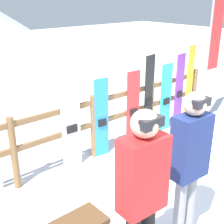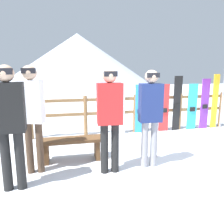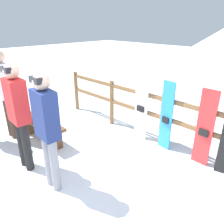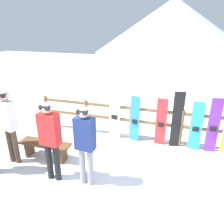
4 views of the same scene
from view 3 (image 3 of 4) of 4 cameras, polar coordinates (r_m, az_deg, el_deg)
name	(u,v)px [view 3 (image 3 of 4)]	position (r m, az deg, el deg)	size (l,w,h in m)	color
ground_plane	(83,195)	(3.41, -7.69, -20.66)	(40.00, 40.00, 0.00)	white
fence	(162,115)	(4.34, 13.06, -0.79)	(5.65, 0.10, 1.07)	brown
bench	(42,127)	(4.71, -17.94, -3.63)	(1.30, 0.36, 0.45)	brown
person_navy	(47,125)	(3.08, -16.72, -3.16)	(0.41, 0.24, 1.75)	gray
person_red	(18,110)	(3.68, -23.33, 0.39)	(0.43, 0.25, 1.78)	black
person_white	(4,88)	(4.89, -26.36, 5.74)	(0.42, 0.30, 1.83)	#4C3828
snowboard_white	(141,105)	(4.50, 7.66, 1.79)	(0.32, 0.07, 1.49)	white
snowboard_blue	(166,117)	(4.23, 14.02, -1.15)	(0.26, 0.08, 1.35)	#288CE0
snowboard_red	(205,129)	(3.95, 23.04, -4.06)	(0.29, 0.06, 1.36)	red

